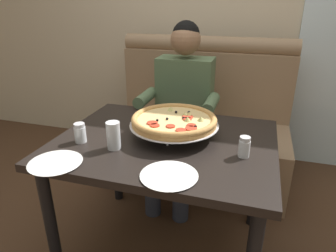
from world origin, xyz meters
name	(u,v)px	position (x,y,z in m)	size (l,w,h in m)	color
ground_plane	(166,247)	(0.00, 0.00, 0.00)	(16.00, 16.00, 0.00)	#4C3321
back_wall_with_window	(216,0)	(0.00, 1.48, 1.40)	(6.00, 0.12, 2.80)	beige
booth_bench	(198,130)	(0.00, 0.91, 0.40)	(1.42, 0.78, 1.13)	#937556
dining_table	(165,155)	(0.00, 0.00, 0.64)	(1.12, 0.88, 0.73)	black
diner_main	(181,104)	(-0.08, 0.64, 0.71)	(0.54, 0.64, 1.27)	#2D3342
pizza	(174,121)	(0.03, 0.06, 0.82)	(0.47, 0.47, 0.12)	silver
shaker_oregano	(244,148)	(0.40, -0.07, 0.77)	(0.05, 0.05, 0.10)	white
shaker_parmesan	(80,134)	(-0.40, -0.15, 0.77)	(0.06, 0.06, 0.10)	white
plate_near_left	(169,174)	(0.12, -0.34, 0.74)	(0.24, 0.24, 0.02)	white
plate_near_right	(55,161)	(-0.39, -0.38, 0.74)	(0.24, 0.24, 0.02)	white
drinking_glass	(114,137)	(-0.21, -0.17, 0.79)	(0.07, 0.07, 0.14)	silver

